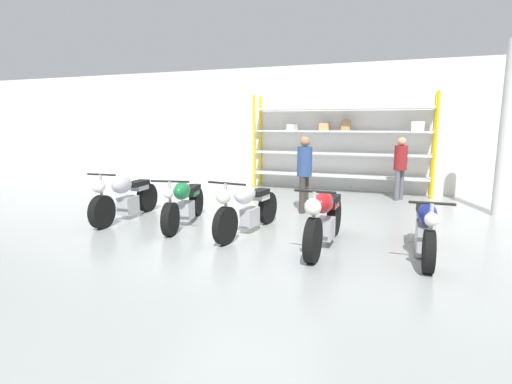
# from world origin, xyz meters

# --- Properties ---
(ground_plane) EXTENTS (30.00, 30.00, 0.00)m
(ground_plane) POSITION_xyz_m (0.00, 0.00, 0.00)
(ground_plane) COLOR #9EA3A0
(back_wall) EXTENTS (30.00, 0.08, 3.60)m
(back_wall) POSITION_xyz_m (0.00, 5.47, 1.80)
(back_wall) COLOR white
(back_wall) RESTS_ON ground_plane
(shelving_rack) EXTENTS (5.02, 0.63, 2.75)m
(shelving_rack) POSITION_xyz_m (0.76, 5.11, 1.44)
(shelving_rack) COLOR yellow
(shelving_rack) RESTS_ON ground_plane
(support_pillar) EXTENTS (0.28, 0.28, 3.60)m
(support_pillar) POSITION_xyz_m (4.43, 3.25, 1.80)
(support_pillar) COLOR silver
(support_pillar) RESTS_ON ground_plane
(motorcycle_silver) EXTENTS (0.60, 2.16, 1.02)m
(motorcycle_silver) POSITION_xyz_m (-2.75, 0.19, 0.46)
(motorcycle_silver) COLOR black
(motorcycle_silver) RESTS_ON ground_plane
(motorcycle_green) EXTENTS (0.79, 2.12, 0.97)m
(motorcycle_green) POSITION_xyz_m (-1.41, 0.25, 0.43)
(motorcycle_green) COLOR black
(motorcycle_green) RESTS_ON ground_plane
(motorcycle_white) EXTENTS (0.70, 2.17, 1.01)m
(motorcycle_white) POSITION_xyz_m (-0.04, 0.08, 0.48)
(motorcycle_white) COLOR black
(motorcycle_white) RESTS_ON ground_plane
(motorcycle_red) EXTENTS (0.59, 2.18, 1.03)m
(motorcycle_red) POSITION_xyz_m (1.39, -0.25, 0.47)
(motorcycle_red) COLOR black
(motorcycle_red) RESTS_ON ground_plane
(motorcycle_blue) EXTENTS (0.57, 1.96, 0.94)m
(motorcycle_blue) POSITION_xyz_m (2.85, -0.14, 0.39)
(motorcycle_blue) COLOR black
(motorcycle_blue) RESTS_ON ground_plane
(person_browsing) EXTENTS (0.44, 0.44, 1.59)m
(person_browsing) POSITION_xyz_m (2.40, 4.36, 0.93)
(person_browsing) COLOR #595960
(person_browsing) RESTS_ON ground_plane
(person_near_rack) EXTENTS (0.37, 0.37, 1.66)m
(person_near_rack) POSITION_xyz_m (0.48, 2.09, 0.98)
(person_near_rack) COLOR #38332D
(person_near_rack) RESTS_ON ground_plane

